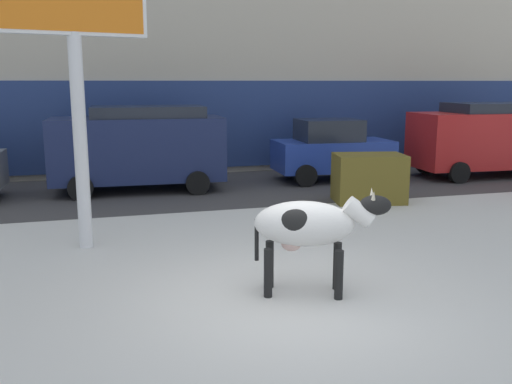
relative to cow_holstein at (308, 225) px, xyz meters
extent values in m
plane|color=silver|center=(-0.31, -0.18, -1.00)|extent=(120.00, 120.00, 0.00)
cube|color=#423F3F|center=(-0.31, 8.31, -1.00)|extent=(60.00, 5.60, 0.01)
cube|color=navy|center=(-0.31, 10.90, 0.60)|extent=(43.12, 0.10, 2.80)
ellipsoid|color=silver|center=(-0.05, 0.03, 0.02)|extent=(1.52, 1.05, 0.64)
ellipsoid|color=black|center=(-0.20, -0.09, 0.07)|extent=(0.62, 0.46, 0.40)
cylinder|color=black|center=(0.48, 0.04, -0.65)|extent=(0.12, 0.12, 0.70)
cylinder|color=black|center=(0.34, -0.32, -0.65)|extent=(0.12, 0.12, 0.70)
cylinder|color=black|center=(-0.44, 0.39, -0.65)|extent=(0.12, 0.12, 0.70)
cylinder|color=black|center=(-0.57, 0.02, -0.65)|extent=(0.12, 0.12, 0.70)
cylinder|color=silver|center=(0.66, -0.23, 0.20)|extent=(0.54, 0.41, 0.44)
ellipsoid|color=black|center=(0.86, -0.31, 0.30)|extent=(0.50, 0.38, 0.28)
cone|color=beige|center=(0.86, -0.19, 0.46)|extent=(0.10, 0.13, 0.15)
cone|color=beige|center=(0.79, -0.40, 0.46)|extent=(0.10, 0.13, 0.15)
cylinder|color=black|center=(-0.67, 0.27, -0.23)|extent=(0.06, 0.06, 0.60)
ellipsoid|color=beige|center=(-0.21, 0.09, -0.28)|extent=(0.35, 0.32, 0.20)
cylinder|color=silver|center=(-3.05, 3.27, 0.90)|extent=(0.24, 0.24, 3.80)
cube|color=#19234C|center=(-1.69, 8.50, 0.17)|extent=(4.68, 2.10, 1.70)
cube|color=#1E232D|center=(-1.40, 8.48, 1.17)|extent=(3.07, 1.80, 0.30)
cylinder|color=black|center=(-0.16, 9.38, -0.68)|extent=(0.65, 0.25, 0.64)
cylinder|color=black|center=(-0.24, 7.48, -0.68)|extent=(0.65, 0.25, 0.64)
cylinder|color=black|center=(-3.15, 9.51, -0.68)|extent=(0.65, 0.25, 0.64)
cylinder|color=black|center=(-3.23, 7.61, -0.68)|extent=(0.65, 0.25, 0.64)
cube|color=#233D9E|center=(4.13, 8.61, -0.23)|extent=(3.57, 1.85, 0.90)
cube|color=#1E232D|center=(3.98, 8.62, 0.54)|extent=(1.86, 1.57, 0.64)
cylinder|color=black|center=(5.30, 9.41, -0.68)|extent=(0.65, 0.25, 0.64)
cylinder|color=black|center=(5.23, 7.71, -0.68)|extent=(0.65, 0.25, 0.64)
cylinder|color=black|center=(3.03, 9.51, -0.68)|extent=(0.65, 0.25, 0.64)
cylinder|color=black|center=(2.95, 7.81, -0.68)|extent=(0.65, 0.25, 0.64)
cube|color=red|center=(9.06, 7.98, 0.17)|extent=(4.68, 2.10, 1.70)
cube|color=#1E232D|center=(9.36, 7.96, 1.17)|extent=(3.07, 1.80, 0.30)
cylinder|color=black|center=(10.60, 8.86, -0.68)|extent=(0.65, 0.25, 0.64)
cylinder|color=black|center=(7.61, 8.99, -0.68)|extent=(0.65, 0.25, 0.64)
cylinder|color=black|center=(7.53, 7.09, -0.68)|extent=(0.65, 0.25, 0.64)
cube|color=brown|center=(3.73, 5.44, -0.40)|extent=(1.88, 1.41, 1.20)
camera|label=1|loc=(-2.78, -7.12, 1.97)|focal=39.51mm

